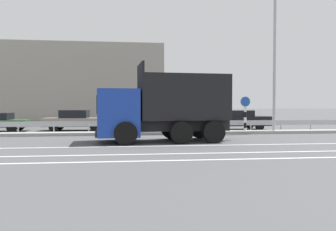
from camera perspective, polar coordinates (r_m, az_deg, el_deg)
ground_plane at (r=17.64m, az=2.05°, el=-3.94°), size 320.00×320.00×0.00m
lane_strip_0 at (r=14.20m, az=-0.01°, el=-5.31°), size 60.89×0.16×0.01m
lane_strip_1 at (r=11.93m, az=1.29°, el=-6.66°), size 60.89×0.16×0.01m
lane_strip_2 at (r=10.53m, az=2.38°, el=-7.79°), size 60.89×0.16×0.01m
median_island at (r=19.90m, az=1.05°, el=-3.03°), size 33.49×1.10×0.18m
median_guardrail at (r=20.80m, az=0.70°, el=-1.50°), size 60.89×0.09×0.78m
dump_truck at (r=15.77m, az=-3.59°, el=0.18°), size 6.50×3.06×3.74m
median_road_sign at (r=20.92m, az=13.30°, el=0.17°), size 0.65×0.16×2.32m
street_lamp_1 at (r=21.73m, az=18.30°, el=10.97°), size 0.71×2.65×9.44m
parked_car_3 at (r=23.69m, az=-15.70°, el=-0.81°), size 4.46×1.99×1.43m
parked_car_4 at (r=23.60m, az=-3.88°, el=-0.77°), size 3.92×1.87×1.43m
parked_car_5 at (r=24.14m, az=11.69°, el=-0.71°), size 4.85×2.10×1.40m
background_building_0 at (r=38.61m, az=-18.31°, el=4.60°), size 21.78×15.97×7.45m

